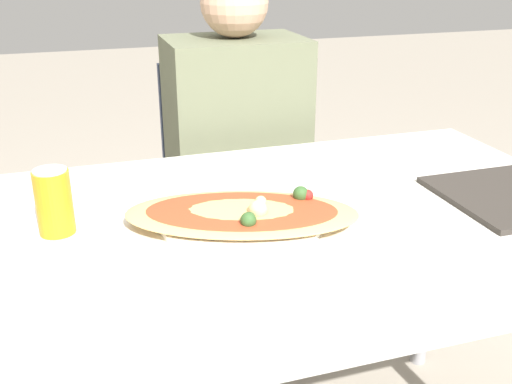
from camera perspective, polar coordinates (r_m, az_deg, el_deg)
name	(u,v)px	position (r m, az deg, el deg)	size (l,w,h in m)	color
dining_table	(270,250)	(1.21, 1.37, -5.55)	(1.40, 0.83, 0.77)	silver
chair_far_seated	(228,193)	(1.97, -2.66, -0.08)	(0.40, 0.40, 0.93)	#2D3851
person_seated	(237,145)	(1.80, -1.78, 4.45)	(0.39, 0.30, 1.22)	#2D2D38
pizza_main	(243,216)	(1.14, -1.26, -2.27)	(0.49, 0.35, 0.06)	white
soda_can	(54,202)	(1.16, -18.69, -0.88)	(0.07, 0.07, 0.12)	orange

